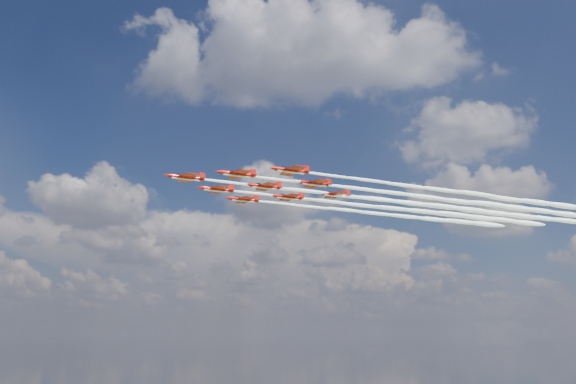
% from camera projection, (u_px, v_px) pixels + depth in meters
% --- Properties ---
extents(jet_lead, '(87.64, 62.53, 2.40)m').
position_uv_depth(jet_lead, '(371.00, 199.00, 148.94)').
color(jet_lead, '#B00C09').
extents(jet_row2_port, '(87.64, 62.53, 2.40)m').
position_uv_depth(jet_row2_port, '(418.00, 196.00, 146.20)').
color(jet_row2_port, '#B00C09').
extents(jet_row2_starb, '(87.64, 62.53, 2.40)m').
position_uv_depth(jet_row2_starb, '(385.00, 208.00, 159.56)').
color(jet_row2_starb, '#B00C09').
extents(jet_row3_port, '(87.64, 62.53, 2.40)m').
position_uv_depth(jet_row3_port, '(468.00, 193.00, 143.45)').
color(jet_row3_port, '#B00C09').
extents(jet_row3_centre, '(87.64, 62.53, 2.40)m').
position_uv_depth(jet_row3_centre, '(430.00, 205.00, 156.81)').
color(jet_row3_centre, '#B00C09').
extents(jet_row3_starb, '(87.64, 62.53, 2.40)m').
position_uv_depth(jet_row3_starb, '(398.00, 215.00, 170.17)').
color(jet_row3_starb, '#B00C09').
extents(jet_row4_port, '(87.64, 62.53, 2.40)m').
position_uv_depth(jet_row4_port, '(476.00, 203.00, 154.06)').
color(jet_row4_port, '#B00C09').
extents(jet_row4_starb, '(87.64, 62.53, 2.40)m').
position_uv_depth(jet_row4_starb, '(440.00, 213.00, 167.42)').
color(jet_row4_starb, '#B00C09').
extents(jet_tail, '(87.64, 62.53, 2.40)m').
position_uv_depth(jet_tail, '(484.00, 211.00, 164.67)').
color(jet_tail, '#B00C09').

